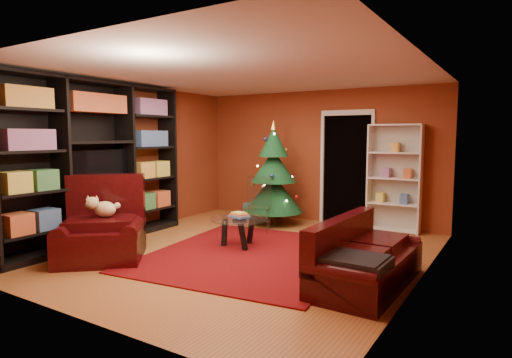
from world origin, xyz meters
The scene contains 18 objects.
floor centered at (0.00, 0.00, -0.03)m, with size 5.00×5.50×0.05m, color #99582A.
ceiling centered at (0.00, 0.00, 2.62)m, with size 5.00×5.50×0.05m, color silver.
wall_back centered at (0.00, 2.77, 1.30)m, with size 5.00×0.05×2.60m, color brown.
wall_left centered at (-2.52, 0.00, 1.30)m, with size 0.05×5.50×2.60m, color brown.
wall_right centered at (2.52, 0.00, 1.30)m, with size 0.05×5.50×2.60m, color brown.
doorway centered at (0.60, 2.73, 1.05)m, with size 1.06×0.60×2.16m, color black, non-canonical shape.
rug centered at (0.21, -0.07, 0.01)m, with size 2.71×3.16×0.02m, color #66090B.
media_unit centered at (-2.27, -0.77, 1.28)m, with size 0.51×3.34×2.56m, color black, non-canonical shape.
christmas_tree centered at (-0.59, 1.97, 0.98)m, with size 1.13×1.13×2.02m, color #0E3C1D, non-canonical shape.
gift_box_teal centered at (-1.17, 2.20, 0.16)m, with size 0.33×0.33×0.33m, color teal.
gift_box_green centered at (-1.01, 2.24, 0.13)m, with size 0.26×0.26×0.26m, color #266624.
gift_box_red centered at (-0.79, 2.59, 0.10)m, with size 0.20×0.20×0.20m, color maroon.
white_bookshelf centered at (1.55, 2.57, 0.96)m, with size 0.91×0.33×1.97m, color white, non-canonical shape.
armchair centered at (-1.44, -1.35, 0.47)m, with size 1.20×1.20×0.93m, color black, non-canonical shape.
dog centered at (-1.43, -1.28, 0.70)m, with size 0.40×0.30×0.30m, color beige, non-canonical shape.
sofa centered at (2.02, -0.42, 0.39)m, with size 1.80×0.81×0.77m, color black, non-canonical shape.
coffee_table centered at (-0.17, 0.19, 0.23)m, with size 0.88×0.88×0.55m, color gray, non-canonical shape.
acrylic_chair centered at (-0.49, 1.24, 0.45)m, with size 0.46×0.50×0.89m, color #66605B, non-canonical shape.
Camera 1 is at (3.46, -5.15, 1.72)m, focal length 30.00 mm.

